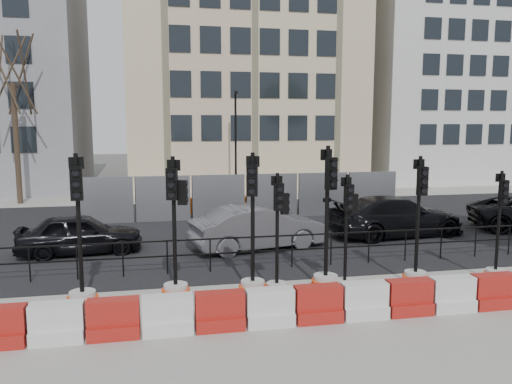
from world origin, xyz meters
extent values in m
plane|color=#51514C|center=(0.00, 0.00, 0.00)|extent=(120.00, 120.00, 0.00)
cube|color=gray|center=(0.00, -3.00, 0.01)|extent=(40.00, 6.00, 0.02)
cube|color=black|center=(0.00, 7.00, 0.01)|extent=(40.00, 14.00, 0.03)
cube|color=gray|center=(0.00, 16.00, 0.01)|extent=(40.00, 4.00, 0.02)
cube|color=beige|center=(2.00, 22.00, 9.00)|extent=(15.00, 10.00, 18.00)
cube|color=silver|center=(17.00, 22.00, 8.00)|extent=(12.00, 9.00, 16.00)
cylinder|color=black|center=(-7.20, 1.20, 0.50)|extent=(0.04, 0.04, 1.00)
cylinder|color=black|center=(-6.00, 1.20, 0.50)|extent=(0.04, 0.04, 1.00)
cylinder|color=black|center=(-4.80, 1.20, 0.50)|extent=(0.04, 0.04, 1.00)
cylinder|color=black|center=(-3.60, 1.20, 0.50)|extent=(0.04, 0.04, 1.00)
cylinder|color=black|center=(-2.40, 1.20, 0.50)|extent=(0.04, 0.04, 1.00)
cylinder|color=black|center=(-1.20, 1.20, 0.50)|extent=(0.04, 0.04, 1.00)
cylinder|color=black|center=(0.00, 1.20, 0.50)|extent=(0.04, 0.04, 1.00)
cylinder|color=black|center=(1.20, 1.20, 0.50)|extent=(0.04, 0.04, 1.00)
cylinder|color=black|center=(2.40, 1.20, 0.50)|extent=(0.04, 0.04, 1.00)
cylinder|color=black|center=(3.60, 1.20, 0.50)|extent=(0.04, 0.04, 1.00)
cylinder|color=black|center=(4.80, 1.20, 0.50)|extent=(0.04, 0.04, 1.00)
cylinder|color=black|center=(6.00, 1.20, 0.50)|extent=(0.04, 0.04, 1.00)
cylinder|color=black|center=(7.20, 1.20, 0.50)|extent=(0.04, 0.04, 1.00)
cube|color=black|center=(0.00, 1.20, 0.98)|extent=(18.00, 0.04, 0.04)
cube|color=black|center=(0.00, 1.20, 0.55)|extent=(18.00, 0.04, 0.04)
cube|color=gray|center=(-6.00, 9.00, 1.00)|extent=(2.30, 0.05, 2.00)
cylinder|color=black|center=(-7.15, 9.00, 1.00)|extent=(0.05, 0.05, 2.00)
cube|color=gray|center=(-3.60, 9.00, 1.00)|extent=(2.30, 0.05, 2.00)
cylinder|color=black|center=(-4.75, 9.00, 1.00)|extent=(0.05, 0.05, 2.00)
cube|color=gray|center=(-1.20, 9.00, 1.00)|extent=(2.30, 0.05, 2.00)
cylinder|color=black|center=(-2.35, 9.00, 1.00)|extent=(0.05, 0.05, 2.00)
cube|color=gray|center=(1.20, 9.00, 1.00)|extent=(2.30, 0.05, 2.00)
cylinder|color=black|center=(0.05, 9.00, 1.00)|extent=(0.05, 0.05, 2.00)
cube|color=gray|center=(3.60, 9.00, 1.00)|extent=(2.30, 0.05, 2.00)
cylinder|color=black|center=(2.45, 9.00, 1.00)|extent=(0.05, 0.05, 2.00)
cube|color=gray|center=(6.00, 9.00, 1.00)|extent=(2.30, 0.05, 2.00)
cylinder|color=black|center=(4.85, 9.00, 1.00)|extent=(0.05, 0.05, 2.00)
cube|color=orange|center=(-4.00, 10.50, 0.40)|extent=(1.00, 0.40, 0.80)
cube|color=orange|center=(-2.00, 10.50, 0.40)|extent=(1.00, 0.40, 0.80)
cube|color=orange|center=(0.00, 10.50, 0.40)|extent=(1.00, 0.40, 0.80)
cube|color=orange|center=(2.00, 10.50, 0.40)|extent=(1.00, 0.40, 0.80)
cube|color=orange|center=(4.00, 10.50, 0.40)|extent=(1.00, 0.40, 0.80)
cylinder|color=black|center=(0.50, 15.00, 3.00)|extent=(0.12, 0.12, 6.00)
cube|color=black|center=(0.50, 14.75, 5.90)|extent=(0.12, 0.50, 0.12)
cylinder|color=#473828|center=(-11.00, 15.50, 3.15)|extent=(0.28, 0.28, 6.30)
cube|color=silver|center=(-5.78, -2.80, 0.15)|extent=(1.00, 0.50, 0.30)
cube|color=silver|center=(-5.78, -2.80, 0.55)|extent=(1.00, 0.35, 0.50)
cube|color=#B72F0E|center=(-4.72, -2.80, 0.15)|extent=(1.00, 0.50, 0.30)
cube|color=#B72F0E|center=(-4.72, -2.80, 0.55)|extent=(1.00, 0.35, 0.50)
cube|color=silver|center=(-3.67, -2.80, 0.15)|extent=(1.00, 0.50, 0.30)
cube|color=silver|center=(-3.67, -2.80, 0.55)|extent=(1.00, 0.35, 0.50)
cube|color=#B72F0E|center=(-2.62, -2.80, 0.15)|extent=(1.00, 0.50, 0.30)
cube|color=#B72F0E|center=(-2.62, -2.80, 0.55)|extent=(1.00, 0.35, 0.50)
cube|color=silver|center=(-1.58, -2.80, 0.15)|extent=(1.00, 0.50, 0.30)
cube|color=silver|center=(-1.58, -2.80, 0.55)|extent=(1.00, 0.35, 0.50)
cube|color=#B72F0E|center=(-0.52, -2.80, 0.15)|extent=(1.00, 0.50, 0.30)
cube|color=#B72F0E|center=(-0.52, -2.80, 0.55)|extent=(1.00, 0.35, 0.50)
cube|color=silver|center=(0.53, -2.80, 0.15)|extent=(1.00, 0.50, 0.30)
cube|color=silver|center=(0.53, -2.80, 0.55)|extent=(1.00, 0.35, 0.50)
cube|color=#B72F0E|center=(1.58, -2.80, 0.15)|extent=(1.00, 0.50, 0.30)
cube|color=#B72F0E|center=(1.58, -2.80, 0.55)|extent=(1.00, 0.35, 0.50)
cube|color=silver|center=(2.63, -2.80, 0.15)|extent=(1.00, 0.50, 0.30)
cube|color=silver|center=(2.63, -2.80, 0.55)|extent=(1.00, 0.35, 0.50)
cube|color=#B72F0E|center=(3.67, -2.80, 0.15)|extent=(1.00, 0.50, 0.30)
cube|color=#B72F0E|center=(3.67, -2.80, 0.55)|extent=(1.00, 0.35, 0.50)
cylinder|color=beige|center=(-5.55, -1.08, 0.22)|extent=(0.58, 0.58, 0.43)
torus|color=#FF450D|center=(-5.55, -1.08, 0.13)|extent=(0.70, 0.70, 0.05)
torus|color=#FF450D|center=(-5.55, -1.08, 0.22)|extent=(0.70, 0.70, 0.05)
torus|color=#FF450D|center=(-5.55, -1.08, 0.30)|extent=(0.70, 0.70, 0.05)
cylinder|color=black|center=(-5.55, -1.08, 1.95)|extent=(0.10, 0.10, 3.24)
cube|color=black|center=(-5.54, -1.21, 2.92)|extent=(0.27, 0.17, 0.76)
cylinder|color=black|center=(-5.54, -1.30, 2.68)|extent=(0.17, 0.06, 0.16)
cylinder|color=black|center=(-5.54, -1.30, 2.92)|extent=(0.17, 0.06, 0.16)
cylinder|color=black|center=(-5.54, -1.30, 3.16)|extent=(0.17, 0.06, 0.16)
cube|color=black|center=(-5.56, -1.02, 3.35)|extent=(0.33, 0.05, 0.26)
cylinder|color=beige|center=(-3.45, -0.93, 0.21)|extent=(0.57, 0.57, 0.42)
torus|color=#FF450D|center=(-3.45, -0.93, 0.13)|extent=(0.68, 0.68, 0.05)
torus|color=#FF450D|center=(-3.45, -0.93, 0.21)|extent=(0.68, 0.68, 0.05)
torus|color=#FF450D|center=(-3.45, -0.93, 0.29)|extent=(0.68, 0.68, 0.05)
cylinder|color=black|center=(-3.45, -0.93, 1.89)|extent=(0.09, 0.09, 3.15)
cube|color=black|center=(-3.49, -1.05, 2.83)|extent=(0.28, 0.21, 0.73)
cylinder|color=black|center=(-3.51, -1.13, 2.60)|extent=(0.17, 0.09, 0.16)
cylinder|color=black|center=(-3.51, -1.13, 2.83)|extent=(0.17, 0.09, 0.16)
cylinder|color=black|center=(-3.51, -1.13, 3.07)|extent=(0.17, 0.09, 0.16)
cube|color=black|center=(-3.43, -0.87, 3.25)|extent=(0.31, 0.12, 0.25)
cube|color=black|center=(-3.25, -0.99, 2.62)|extent=(0.24, 0.19, 0.58)
cylinder|color=beige|center=(-1.60, -1.04, 0.21)|extent=(0.58, 0.58, 0.43)
torus|color=#FF450D|center=(-1.60, -1.04, 0.13)|extent=(0.70, 0.70, 0.05)
torus|color=#FF450D|center=(-1.60, -1.04, 0.21)|extent=(0.70, 0.70, 0.05)
torus|color=#FF450D|center=(-1.60, -1.04, 0.30)|extent=(0.70, 0.70, 0.05)
cylinder|color=black|center=(-1.60, -1.04, 1.93)|extent=(0.10, 0.10, 3.22)
cube|color=black|center=(-1.64, -1.17, 2.89)|extent=(0.29, 0.22, 0.75)
cylinder|color=black|center=(-1.66, -1.25, 2.66)|extent=(0.17, 0.10, 0.16)
cylinder|color=black|center=(-1.66, -1.25, 2.89)|extent=(0.17, 0.10, 0.16)
cylinder|color=black|center=(-1.66, -1.25, 3.13)|extent=(0.17, 0.10, 0.16)
cube|color=black|center=(-1.58, -0.98, 3.32)|extent=(0.32, 0.12, 0.26)
cylinder|color=beige|center=(-1.03, -1.16, 0.18)|extent=(0.50, 0.50, 0.37)
torus|color=#FF450D|center=(-1.03, -1.16, 0.11)|extent=(0.60, 0.60, 0.05)
torus|color=#FF450D|center=(-1.03, -1.16, 0.18)|extent=(0.60, 0.60, 0.05)
torus|color=#FF450D|center=(-1.03, -1.16, 0.26)|extent=(0.60, 0.60, 0.05)
cylinder|color=black|center=(-1.03, -1.16, 1.66)|extent=(0.08, 0.08, 2.77)
cube|color=black|center=(-1.02, -1.27, 2.50)|extent=(0.23, 0.15, 0.65)
cylinder|color=black|center=(-1.01, -1.34, 2.29)|extent=(0.14, 0.06, 0.14)
cylinder|color=black|center=(-1.01, -1.34, 2.50)|extent=(0.14, 0.06, 0.14)
cylinder|color=black|center=(-1.01, -1.34, 2.70)|extent=(0.14, 0.06, 0.14)
cube|color=black|center=(-1.03, -1.10, 2.87)|extent=(0.28, 0.05, 0.22)
cube|color=black|center=(-0.84, -1.14, 2.31)|extent=(0.19, 0.13, 0.51)
cylinder|color=beige|center=(0.26, -1.02, 0.22)|extent=(0.60, 0.60, 0.45)
torus|color=#FF450D|center=(0.26, -1.02, 0.13)|extent=(0.73, 0.73, 0.06)
torus|color=#FF450D|center=(0.26, -1.02, 0.22)|extent=(0.73, 0.73, 0.06)
torus|color=#FF450D|center=(0.26, -1.02, 0.31)|extent=(0.73, 0.73, 0.06)
cylinder|color=black|center=(0.26, -1.02, 2.01)|extent=(0.10, 0.10, 3.35)
cube|color=black|center=(0.31, -1.15, 3.01)|extent=(0.30, 0.23, 0.78)
cylinder|color=black|center=(0.34, -1.23, 2.77)|extent=(0.18, 0.11, 0.17)
cylinder|color=black|center=(0.34, -1.23, 3.01)|extent=(0.18, 0.11, 0.17)
cylinder|color=black|center=(0.34, -1.23, 3.26)|extent=(0.18, 0.11, 0.17)
cube|color=black|center=(0.24, -0.96, 3.46)|extent=(0.33, 0.14, 0.27)
cylinder|color=beige|center=(0.69, -1.24, 0.18)|extent=(0.49, 0.49, 0.36)
torus|color=#FF450D|center=(0.69, -1.24, 0.11)|extent=(0.59, 0.59, 0.05)
torus|color=#FF450D|center=(0.69, -1.24, 0.18)|extent=(0.59, 0.59, 0.05)
torus|color=#FF450D|center=(0.69, -1.24, 0.25)|extent=(0.59, 0.59, 0.05)
cylinder|color=black|center=(0.69, -1.24, 1.63)|extent=(0.08, 0.08, 2.72)
cube|color=black|center=(0.70, -1.34, 2.45)|extent=(0.23, 0.14, 0.63)
cylinder|color=black|center=(0.70, -1.42, 2.25)|extent=(0.14, 0.05, 0.14)
cylinder|color=black|center=(0.70, -1.42, 2.45)|extent=(0.14, 0.05, 0.14)
cylinder|color=black|center=(0.70, -1.42, 2.65)|extent=(0.14, 0.05, 0.14)
cube|color=black|center=(0.69, -1.18, 2.81)|extent=(0.27, 0.04, 0.22)
cube|color=black|center=(0.87, -1.22, 2.27)|extent=(0.19, 0.13, 0.50)
cylinder|color=beige|center=(2.69, -1.08, 0.21)|extent=(0.56, 0.56, 0.41)
torus|color=#FF450D|center=(2.69, -1.08, 0.12)|extent=(0.67, 0.67, 0.05)
torus|color=#FF450D|center=(2.69, -1.08, 0.21)|extent=(0.67, 0.67, 0.05)
torus|color=#FF450D|center=(2.69, -1.08, 0.29)|extent=(0.67, 0.67, 0.05)
cylinder|color=black|center=(2.69, -1.08, 1.86)|extent=(0.09, 0.09, 3.09)
cube|color=black|center=(2.70, -1.20, 2.78)|extent=(0.26, 0.16, 0.72)
cylinder|color=black|center=(2.70, -1.29, 2.56)|extent=(0.16, 0.06, 0.15)
cylinder|color=black|center=(2.70, -1.29, 2.78)|extent=(0.16, 0.06, 0.15)
cylinder|color=black|center=(2.70, -1.29, 3.01)|extent=(0.16, 0.06, 0.15)
cube|color=black|center=(2.68, -1.02, 3.20)|extent=(0.31, 0.05, 0.25)
cylinder|color=beige|center=(4.97, -1.15, 0.18)|extent=(0.49, 0.49, 0.36)
torus|color=#FF450D|center=(4.97, -1.15, 0.11)|extent=(0.59, 0.59, 0.05)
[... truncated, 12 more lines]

